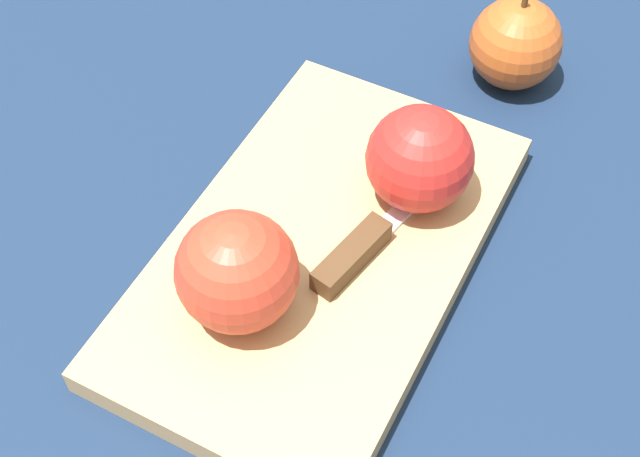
# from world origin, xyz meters

# --- Properties ---
(ground_plane) EXTENTS (4.00, 4.00, 0.00)m
(ground_plane) POSITION_xyz_m (0.00, 0.00, 0.00)
(ground_plane) COLOR #14233D
(cutting_board) EXTENTS (0.36, 0.24, 0.02)m
(cutting_board) POSITION_xyz_m (0.00, 0.00, 0.01)
(cutting_board) COLOR tan
(cutting_board) RESTS_ON ground_plane
(apple_half_left) EXTENTS (0.08, 0.08, 0.08)m
(apple_half_left) POSITION_xyz_m (-0.07, 0.01, 0.06)
(apple_half_left) COLOR red
(apple_half_left) RESTS_ON cutting_board
(apple_half_right) EXTENTS (0.08, 0.08, 0.08)m
(apple_half_right) POSITION_xyz_m (0.08, -0.03, 0.06)
(apple_half_right) COLOR red
(apple_half_right) RESTS_ON cutting_board
(knife) EXTENTS (0.18, 0.03, 0.02)m
(knife) POSITION_xyz_m (0.01, -0.03, 0.03)
(knife) COLOR silver
(knife) RESTS_ON cutting_board
(apple_whole) EXTENTS (0.08, 0.08, 0.09)m
(apple_whole) POSITION_xyz_m (0.26, -0.02, 0.04)
(apple_whole) COLOR #AD4C1E
(apple_whole) RESTS_ON ground_plane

